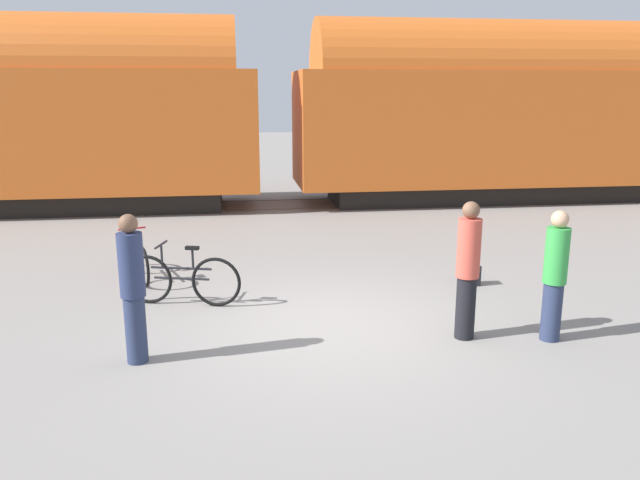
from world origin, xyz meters
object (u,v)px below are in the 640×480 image
Objects in this scene: bicycle_maroon at (137,258)px; backpack at (471,275)px; freight_train at (277,109)px; person_in_green at (555,275)px; person_in_red at (468,270)px; person_in_navy at (133,288)px; bicycle_black at (182,279)px.

bicycle_maroon is 5.65m from backpack.
person_in_green is (2.78, -10.25, -1.77)m from freight_train.
person_in_red is at bearing -80.34° from freight_train.
bicycle_maroon is 0.91× the size of person_in_red.
bicycle_maroon is 4.82× the size of backpack.
person_in_red is (1.71, -10.04, -1.72)m from freight_train.
person_in_green is 5.21m from person_in_navy.
bicycle_maroon is at bearing -113.29° from freight_train.
bicycle_maroon is (-2.90, -6.74, -2.29)m from freight_train.
freight_train is at bearing 77.73° from person_in_green.
person_in_navy is at bearing 152.12° from person_in_green.
freight_train is at bearing 137.66° from person_in_navy.
person_in_green is 5.02× the size of backpack.
bicycle_black is at bearing 88.55° from person_in_red.
bicycle_black is at bearing 129.73° from person_in_green.
person_in_green is at bearing -86.21° from backpack.
person_in_navy is at bearing -82.16° from bicycle_maroon.
backpack is (4.67, 0.34, -0.23)m from bicycle_black.
bicycle_black is at bearing -175.83° from backpack.
person_in_red is at bearing -25.82° from bicycle_black.
freight_train is 8.76m from bicycle_black.
person_in_green is 2.48m from backpack.
person_in_navy is at bearing -100.87° from bicycle_black.
freight_train is at bearing 66.71° from bicycle_maroon.
person_in_navy is at bearing -155.22° from backpack.
bicycle_maroon is at bearing 120.09° from bicycle_black.
bicycle_maroon reaches higher than backpack.
person_in_navy is 5.61m from backpack.
person_in_navy is (-5.21, 0.04, 0.05)m from person_in_green.
person_in_navy is (-4.13, -0.18, -0.00)m from person_in_red.
person_in_navy is at bearing -103.34° from freight_train.
person_in_navy is at bearing 116.84° from person_in_red.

